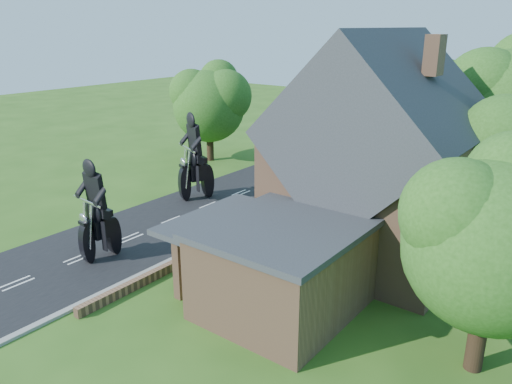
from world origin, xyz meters
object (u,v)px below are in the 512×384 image
Objects in this scene: garden_wall at (256,224)px; motorcycle_lead at (101,244)px; annex at (280,266)px; motorcycle_follow at (196,186)px; house at (378,164)px.

garden_wall is 8.10m from motorcycle_lead.
garden_wall is 3.12× the size of annex.
motorcycle_lead is (-9.06, -1.50, -1.05)m from annex.
annex is at bearing -46.16° from garden_wall.
motorcycle_follow is at bearing -69.56° from motorcycle_lead.
house is 13.26m from motorcycle_lead.
motorcycle_lead is at bearing 128.97° from motorcycle_follow.
annex is 4.03× the size of motorcycle_follow.
garden_wall is at bearing -170.30° from motorcycle_follow.
garden_wall is at bearing 133.84° from annex.
motorcycle_lead reaches higher than garden_wall.
house is 12.55m from motorcycle_follow.
annex is at bearing -95.24° from house.
motorcycle_lead is 0.88× the size of motorcycle_follow.
house reaches higher than garden_wall.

